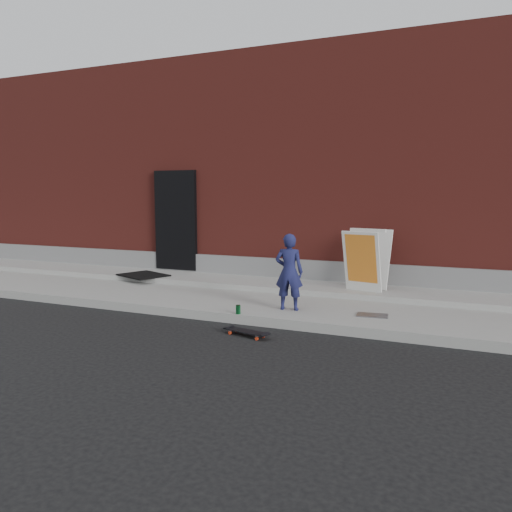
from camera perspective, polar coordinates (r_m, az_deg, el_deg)
The scene contains 10 objects.
ground at distance 7.91m, azimuth -4.34°, elevation -7.53°, with size 80.00×80.00×0.00m, color black.
sidewalk at distance 9.22m, azimuth -0.04°, elevation -4.93°, with size 20.00×3.00×0.15m, color gray.
apron at distance 10.01m, azimuth 1.99°, elevation -3.24°, with size 20.00×1.20×0.10m, color gray.
building at distance 14.24m, azimuth 8.77°, elevation 9.03°, with size 20.00×8.10×5.00m.
child at distance 7.96m, azimuth 3.80°, elevation -1.82°, with size 0.45×0.29×1.23m, color #191C48.
skateboard at distance 7.12m, azimuth -1.11°, elevation -8.65°, with size 0.71×0.34×0.08m.
pizza_sign at distance 9.28m, azimuth 12.51°, elevation -0.39°, with size 0.82×0.92×1.12m.
soda_can at distance 7.76m, azimuth -2.05°, elevation -6.13°, with size 0.07×0.07×0.14m, color #167234.
doormat at distance 11.00m, azimuth -12.76°, elevation -2.14°, with size 0.96×0.78×0.03m, color black.
utility_plate at distance 7.86m, azimuth 13.15°, elevation -6.61°, with size 0.46×0.30×0.01m, color #57565C.
Camera 1 is at (3.53, -6.79, 1.99)m, focal length 35.00 mm.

